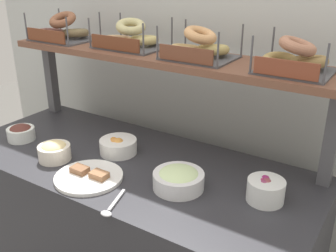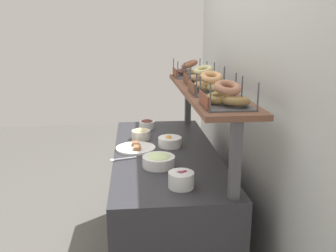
# 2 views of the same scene
# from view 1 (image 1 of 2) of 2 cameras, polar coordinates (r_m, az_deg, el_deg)

# --- Properties ---
(back_wall) EXTENTS (2.84, 0.06, 2.40)m
(back_wall) POSITION_cam_1_polar(r_m,az_deg,el_deg) (2.04, 3.61, 9.75)
(back_wall) COLOR #BCC0BD
(back_wall) RESTS_ON ground_plane
(deli_counter) EXTENTS (1.64, 0.70, 0.85)m
(deli_counter) POSITION_cam_1_polar(r_m,az_deg,el_deg) (1.97, -5.15, -16.13)
(deli_counter) COLOR #2D2D33
(deli_counter) RESTS_ON ground_plane
(shelf_riser_left) EXTENTS (0.05, 0.05, 0.40)m
(shelf_riser_left) POSITION_cam_1_polar(r_m,az_deg,el_deg) (2.34, -16.58, 6.76)
(shelf_riser_left) COLOR #4C4C51
(shelf_riser_left) RESTS_ON deli_counter
(shelf_riser_right) EXTENTS (0.05, 0.05, 0.40)m
(shelf_riser_right) POSITION_cam_1_polar(r_m,az_deg,el_deg) (1.60, 22.65, -1.55)
(shelf_riser_right) COLOR #4C4C51
(shelf_riser_right) RESTS_ON deli_counter
(upper_shelf) EXTENTS (1.60, 0.32, 0.03)m
(upper_shelf) POSITION_cam_1_polar(r_m,az_deg,el_deg) (1.80, -0.79, 10.08)
(upper_shelf) COLOR brown
(upper_shelf) RESTS_ON shelf_riser_left
(bowl_chocolate_spread) EXTENTS (0.13, 0.13, 0.08)m
(bowl_chocolate_spread) POSITION_cam_1_polar(r_m,az_deg,el_deg) (2.05, -20.58, -0.88)
(bowl_chocolate_spread) COLOR white
(bowl_chocolate_spread) RESTS_ON deli_counter
(bowl_beet_salad) EXTENTS (0.14, 0.14, 0.09)m
(bowl_beet_salad) POSITION_cam_1_polar(r_m,az_deg,el_deg) (1.49, 13.99, -8.96)
(bowl_beet_salad) COLOR white
(bowl_beet_salad) RESTS_ON deli_counter
(bowl_egg_salad) EXTENTS (0.14, 0.14, 0.09)m
(bowl_egg_salad) POSITION_cam_1_polar(r_m,az_deg,el_deg) (1.80, -16.18, -3.49)
(bowl_egg_salad) COLOR white
(bowl_egg_salad) RESTS_ON deli_counter
(bowl_scallion_spread) EXTENTS (0.20, 0.20, 0.08)m
(bowl_scallion_spread) POSITION_cam_1_polar(r_m,az_deg,el_deg) (1.52, 1.54, -7.65)
(bowl_scallion_spread) COLOR white
(bowl_scallion_spread) RESTS_ON deli_counter
(bowl_fruit_salad) EXTENTS (0.17, 0.17, 0.08)m
(bowl_fruit_salad) POSITION_cam_1_polar(r_m,az_deg,el_deg) (1.80, -7.26, -2.88)
(bowl_fruit_salad) COLOR white
(bowl_fruit_salad) RESTS_ON deli_counter
(serving_plate_white) EXTENTS (0.28, 0.28, 0.04)m
(serving_plate_white) POSITION_cam_1_polar(r_m,az_deg,el_deg) (1.63, -11.41, -7.19)
(serving_plate_white) COLOR white
(serving_plate_white) RESTS_ON deli_counter
(serving_spoon_near_plate) EXTENTS (0.07, 0.17, 0.01)m
(serving_spoon_near_plate) POSITION_cam_1_polar(r_m,az_deg,el_deg) (1.43, -8.27, -11.61)
(serving_spoon_near_plate) COLOR #B7B7BC
(serving_spoon_near_plate) RESTS_ON deli_counter
(bagel_basket_cinnamon_raisin) EXTENTS (0.31, 0.26, 0.15)m
(bagel_basket_cinnamon_raisin) POSITION_cam_1_polar(r_m,az_deg,el_deg) (2.16, -15.00, 13.20)
(bagel_basket_cinnamon_raisin) COLOR #4C4C51
(bagel_basket_cinnamon_raisin) RESTS_ON upper_shelf
(bagel_basket_plain) EXTENTS (0.32, 0.26, 0.14)m
(bagel_basket_plain) POSITION_cam_1_polar(r_m,az_deg,el_deg) (1.91, -5.48, 12.58)
(bagel_basket_plain) COLOR #4C4C51
(bagel_basket_plain) RESTS_ON upper_shelf
(bagel_basket_sesame) EXTENTS (0.29, 0.26, 0.14)m
(bagel_basket_sesame) POSITION_cam_1_polar(r_m,az_deg,el_deg) (1.68, 4.56, 11.29)
(bagel_basket_sesame) COLOR #4C4C51
(bagel_basket_sesame) RESTS_ON upper_shelf
(bagel_basket_everything) EXTENTS (0.28, 0.26, 0.14)m
(bagel_basket_everything) POSITION_cam_1_polar(r_m,az_deg,el_deg) (1.54, 17.97, 9.17)
(bagel_basket_everything) COLOR #4C4C51
(bagel_basket_everything) RESTS_ON upper_shelf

